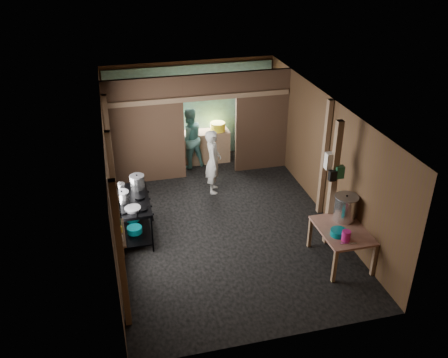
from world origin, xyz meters
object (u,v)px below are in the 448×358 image
object	(u,v)px
pink_bucket	(346,236)
cook	(213,161)
prep_table	(341,245)
yellow_tub	(218,127)
stock_pot	(345,208)
gas_range	(133,217)
stove_pot_large	(137,182)

from	to	relation	value
pink_bucket	cook	xyz separation A→B (m)	(-1.61, 3.54, -0.02)
prep_table	yellow_tub	world-z (taller)	yellow_tub
prep_table	stock_pot	bearing A→B (deg)	60.72
gas_range	pink_bucket	size ratio (longest dim) A/B	7.57
cook	stock_pot	bearing A→B (deg)	-135.54
cook	stove_pot_large	bearing A→B (deg)	130.08
stove_pot_large	pink_bucket	size ratio (longest dim) A/B	1.64
prep_table	gas_range	bearing A→B (deg)	154.24
gas_range	cook	world-z (taller)	cook
prep_table	stock_pot	size ratio (longest dim) A/B	2.28
yellow_tub	cook	xyz separation A→B (m)	(-0.50, -1.65, -0.18)
gas_range	stove_pot_large	distance (m)	0.72
gas_range	yellow_tub	world-z (taller)	yellow_tub
yellow_tub	gas_range	bearing A→B (deg)	-129.03
gas_range	prep_table	bearing A→B (deg)	-25.76
gas_range	pink_bucket	bearing A→B (deg)	-30.40
gas_range	cook	xyz separation A→B (m)	(1.99, 1.43, 0.35)
gas_range	stove_pot_large	xyz separation A→B (m)	(0.17, 0.42, 0.56)
cook	pink_bucket	bearing A→B (deg)	-144.37
stock_pot	yellow_tub	xyz separation A→B (m)	(-1.39, 4.55, 0.02)
gas_range	stock_pot	world-z (taller)	stock_pot
prep_table	stove_pot_large	size ratio (longest dim) A/B	3.77
stove_pot_large	stock_pot	xyz separation A→B (m)	(3.72, -1.89, -0.05)
yellow_tub	stove_pot_large	bearing A→B (deg)	-131.20
prep_table	pink_bucket	size ratio (longest dim) A/B	6.20
pink_bucket	yellow_tub	size ratio (longest dim) A/B	0.48
gas_range	yellow_tub	distance (m)	4.00
prep_table	cook	world-z (taller)	cook
stock_pot	cook	xyz separation A→B (m)	(-1.90, 2.89, -0.16)
gas_range	prep_table	distance (m)	4.12
stove_pot_large	yellow_tub	size ratio (longest dim) A/B	0.79
stock_pot	yellow_tub	bearing A→B (deg)	107.06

